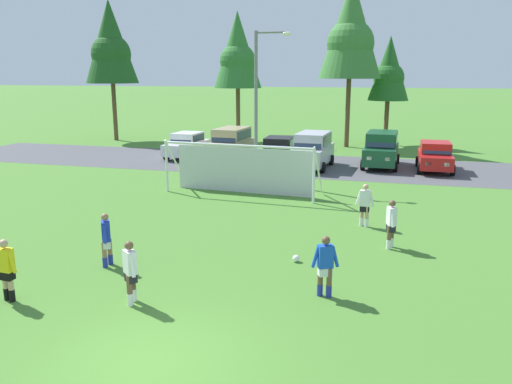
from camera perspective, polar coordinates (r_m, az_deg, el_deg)
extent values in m
plane|color=#477A2D|center=(24.33, 4.32, -0.34)|extent=(400.00, 400.00, 0.00)
cube|color=#4C4C51|center=(32.29, 7.15, 2.95)|extent=(52.00, 8.40, 0.01)
sphere|color=white|center=(15.80, 4.52, -7.44)|extent=(0.22, 0.22, 0.22)
sphere|color=black|center=(15.80, 4.52, -7.43)|extent=(0.08, 0.08, 0.08)
sphere|color=red|center=(15.79, 4.74, -7.46)|extent=(0.07, 0.07, 0.07)
cylinder|color=white|center=(22.59, 6.50, 1.73)|extent=(0.12, 0.12, 2.44)
cylinder|color=white|center=(25.17, -9.99, 2.79)|extent=(0.12, 0.12, 2.44)
cylinder|color=white|center=(23.44, -2.22, 5.24)|extent=(7.31, 0.58, 0.12)
cylinder|color=white|center=(23.43, 6.99, 2.43)|extent=(0.21, 1.95, 2.46)
cylinder|color=white|center=(25.93, -9.05, 3.39)|extent=(0.21, 1.95, 2.46)
cube|color=silver|center=(24.58, -1.35, 2.44)|extent=(6.94, 0.48, 2.20)
cylinder|color=tan|center=(14.61, -26.27, -9.36)|extent=(0.14, 0.14, 0.80)
cylinder|color=tan|center=(14.46, -25.79, -9.55)|extent=(0.14, 0.14, 0.80)
cylinder|color=black|center=(14.70, -26.17, -10.23)|extent=(0.15, 0.15, 0.32)
cylinder|color=black|center=(14.55, -25.70, -10.42)|extent=(0.15, 0.15, 0.32)
cube|color=black|center=(14.42, -26.16, -8.27)|extent=(0.35, 0.24, 0.28)
cube|color=yellow|center=(14.30, -26.31, -6.85)|extent=(0.39, 0.26, 0.60)
sphere|color=tan|center=(14.17, -26.49, -5.21)|extent=(0.22, 0.22, 0.22)
cylinder|color=yellow|center=(14.11, -25.70, -7.13)|extent=(0.23, 0.10, 0.55)
cylinder|color=brown|center=(13.48, 7.21, -9.90)|extent=(0.14, 0.14, 0.80)
cylinder|color=brown|center=(13.44, 8.20, -10.02)|extent=(0.14, 0.14, 0.80)
cylinder|color=#232D99|center=(13.58, 7.18, -10.83)|extent=(0.15, 0.15, 0.32)
cylinder|color=#232D99|center=(13.53, 8.17, -10.95)|extent=(0.15, 0.15, 0.32)
cube|color=silver|center=(13.34, 7.75, -8.69)|extent=(0.40, 0.35, 0.28)
cube|color=blue|center=(13.20, 7.80, -7.16)|extent=(0.45, 0.39, 0.60)
sphere|color=brown|center=(13.06, 7.86, -5.39)|extent=(0.22, 0.22, 0.22)
cylinder|color=blue|center=(13.17, 6.70, -7.28)|extent=(0.25, 0.18, 0.55)
cylinder|color=blue|center=(13.26, 8.88, -7.21)|extent=(0.25, 0.18, 0.55)
cylinder|color=tan|center=(19.61, 12.33, -2.72)|extent=(0.14, 0.14, 0.80)
cylinder|color=tan|center=(19.72, 11.78, -2.60)|extent=(0.14, 0.14, 0.80)
cylinder|color=white|center=(19.67, 12.29, -3.39)|extent=(0.15, 0.15, 0.32)
cylinder|color=white|center=(19.78, 11.75, -3.27)|extent=(0.15, 0.15, 0.32)
cube|color=black|center=(19.58, 12.10, -1.76)|extent=(0.35, 0.24, 0.28)
cube|color=white|center=(19.49, 12.15, -0.68)|extent=(0.39, 0.26, 0.60)
sphere|color=tan|center=(19.39, 12.21, 0.55)|extent=(0.22, 0.22, 0.22)
cylinder|color=white|center=(19.43, 12.86, -0.82)|extent=(0.23, 0.10, 0.55)
cylinder|color=white|center=(19.56, 11.44, -0.66)|extent=(0.23, 0.10, 0.55)
cylinder|color=brown|center=(13.46, -13.61, -10.23)|extent=(0.14, 0.14, 0.80)
cylinder|color=brown|center=(13.23, -13.99, -10.67)|extent=(0.14, 0.14, 0.80)
cylinder|color=white|center=(13.55, -13.56, -11.16)|extent=(0.15, 0.15, 0.32)
cylinder|color=white|center=(13.33, -13.93, -11.61)|extent=(0.15, 0.15, 0.32)
cube|color=black|center=(13.22, -13.88, -9.17)|extent=(0.40, 0.39, 0.28)
cube|color=white|center=(13.09, -13.97, -7.63)|extent=(0.45, 0.43, 0.60)
sphere|color=brown|center=(12.94, -14.07, -5.85)|extent=(0.22, 0.22, 0.22)
cylinder|color=white|center=(13.33, -14.20, -7.36)|extent=(0.23, 0.22, 0.55)
cylinder|color=white|center=(12.86, -13.72, -8.09)|extent=(0.23, 0.22, 0.55)
cylinder|color=brown|center=(17.33, 14.70, -4.95)|extent=(0.14, 0.14, 0.80)
cylinder|color=brown|center=(17.56, 14.98, -4.73)|extent=(0.14, 0.14, 0.80)
cylinder|color=white|center=(17.41, 14.66, -5.71)|extent=(0.15, 0.15, 0.32)
cylinder|color=white|center=(17.64, 14.94, -5.47)|extent=(0.15, 0.15, 0.32)
cube|color=black|center=(17.36, 14.91, -3.84)|extent=(0.32, 0.39, 0.28)
cube|color=white|center=(17.25, 14.98, -2.63)|extent=(0.35, 0.44, 0.60)
sphere|color=brown|center=(17.14, 15.06, -1.24)|extent=(0.22, 0.22, 0.22)
cylinder|color=white|center=(17.02, 15.12, -2.92)|extent=(0.16, 0.25, 0.55)
cylinder|color=white|center=(17.50, 14.84, -2.47)|extent=(0.16, 0.25, 0.55)
cylinder|color=#936B4C|center=(16.07, -16.07, -6.48)|extent=(0.14, 0.14, 0.80)
cylinder|color=#936B4C|center=(15.88, -16.63, -6.76)|extent=(0.14, 0.14, 0.80)
cylinder|color=#232D99|center=(16.15, -16.01, -7.28)|extent=(0.15, 0.15, 0.32)
cylinder|color=#232D99|center=(15.96, -16.57, -7.57)|extent=(0.15, 0.15, 0.32)
cube|color=silver|center=(15.87, -16.42, -5.53)|extent=(0.37, 0.40, 0.28)
cube|color=#1E38B7|center=(15.76, -16.51, -4.22)|extent=(0.41, 0.45, 0.60)
sphere|color=#936B4C|center=(15.64, -16.61, -2.71)|extent=(0.22, 0.22, 0.22)
cylinder|color=#1E38B7|center=(16.01, -16.41, -4.02)|extent=(0.20, 0.24, 0.55)
cylinder|color=#1E38B7|center=(15.53, -16.61, -4.56)|extent=(0.20, 0.24, 0.55)
cube|color=silver|center=(35.41, -7.77, 4.97)|extent=(1.99, 4.28, 0.76)
cube|color=silver|center=(35.46, -7.70, 6.12)|extent=(1.75, 2.17, 0.64)
cube|color=#28384C|center=(34.59, -8.39, 5.89)|extent=(1.54, 0.38, 0.55)
cube|color=#28384C|center=(35.11, -6.46, 6.09)|extent=(0.12, 1.78, 0.45)
cube|color=white|center=(33.36, -8.53, 4.53)|extent=(0.28, 0.09, 0.20)
cube|color=white|center=(33.81, -10.04, 4.59)|extent=(0.28, 0.09, 0.20)
cube|color=#B21414|center=(37.06, -5.70, 5.46)|extent=(0.28, 0.09, 0.20)
cube|color=#B21414|center=(37.46, -7.10, 5.51)|extent=(0.28, 0.09, 0.20)
cylinder|color=black|center=(33.93, -7.32, 3.98)|extent=(0.27, 0.65, 0.64)
cylinder|color=black|center=(34.72, -10.02, 4.09)|extent=(0.27, 0.65, 0.64)
cylinder|color=black|center=(36.27, -5.58, 4.61)|extent=(0.27, 0.65, 0.64)
cylinder|color=black|center=(37.02, -8.14, 4.71)|extent=(0.27, 0.65, 0.64)
cube|color=tan|center=(33.88, -2.83, 4.91)|extent=(2.12, 4.69, 1.00)
cube|color=tan|center=(33.95, -2.73, 6.49)|extent=(1.89, 3.08, 0.84)
cube|color=#28384C|center=(32.64, -3.62, 6.18)|extent=(1.63, 0.46, 0.71)
cube|color=#28384C|center=(33.65, -1.31, 6.45)|extent=(0.16, 2.55, 0.59)
cube|color=white|center=(31.61, -3.41, 4.40)|extent=(0.28, 0.09, 0.20)
cube|color=white|center=(32.00, -5.16, 4.48)|extent=(0.28, 0.09, 0.20)
cube|color=#B21414|center=(35.81, -0.75, 5.45)|extent=(0.28, 0.09, 0.20)
cube|color=#B21414|center=(36.15, -2.33, 5.51)|extent=(0.28, 0.09, 0.20)
cylinder|color=black|center=(32.31, -2.15, 3.62)|extent=(0.27, 0.65, 0.64)
cylinder|color=black|center=(33.01, -5.25, 3.77)|extent=(0.27, 0.65, 0.64)
cylinder|color=black|center=(34.97, -0.53, 4.35)|extent=(0.27, 0.65, 0.64)
cylinder|color=black|center=(35.61, -3.44, 4.49)|extent=(0.27, 0.65, 0.64)
cube|color=black|center=(32.53, 2.55, 4.36)|extent=(1.98, 4.27, 0.76)
cube|color=black|center=(32.57, 2.61, 5.61)|extent=(1.74, 2.17, 0.64)
cube|color=#28384C|center=(31.63, 2.29, 5.35)|extent=(1.54, 0.38, 0.55)
cube|color=#28384C|center=(32.44, 4.07, 5.56)|extent=(0.12, 1.79, 0.45)
cube|color=white|center=(30.43, 2.76, 3.84)|extent=(0.28, 0.09, 0.20)
cube|color=white|center=(30.62, 0.94, 3.91)|extent=(0.28, 0.09, 0.20)
cube|color=#B21414|center=(34.45, 3.98, 4.91)|extent=(0.28, 0.09, 0.20)
cube|color=#B21414|center=(34.61, 2.36, 4.97)|extent=(0.28, 0.09, 0.20)
cylinder|color=black|center=(31.17, 3.74, 3.25)|extent=(0.27, 0.65, 0.64)
cylinder|color=black|center=(31.50, 0.50, 3.38)|extent=(0.27, 0.65, 0.64)
cylinder|color=black|center=(33.71, 4.45, 3.99)|extent=(0.27, 0.65, 0.64)
cylinder|color=black|center=(34.02, 1.44, 4.10)|extent=(0.27, 0.65, 0.64)
cube|color=#B2B2BC|center=(31.36, 6.31, 4.18)|extent=(2.14, 4.69, 1.00)
cube|color=#B2B2BC|center=(31.43, 6.43, 5.89)|extent=(1.90, 3.09, 0.84)
cube|color=#28384C|center=(30.05, 5.86, 5.54)|extent=(1.63, 0.46, 0.71)
cube|color=#28384C|center=(31.26, 8.03, 5.81)|extent=(0.18, 2.55, 0.59)
cube|color=white|center=(29.06, 6.38, 3.57)|extent=(0.28, 0.09, 0.20)
cube|color=white|center=(29.29, 4.38, 3.69)|extent=(0.28, 0.09, 0.20)
cube|color=#B21414|center=(33.45, 8.02, 4.78)|extent=(0.28, 0.09, 0.20)
cube|color=#B21414|center=(33.65, 6.26, 4.88)|extent=(0.28, 0.09, 0.20)
cylinder|color=black|center=(29.88, 7.49, 2.73)|extent=(0.27, 0.65, 0.64)
cylinder|color=black|center=(30.29, 3.96, 2.95)|extent=(0.27, 0.65, 0.64)
cylinder|color=black|center=(32.64, 8.46, 3.58)|extent=(0.27, 0.65, 0.64)
cylinder|color=black|center=(33.02, 5.20, 3.78)|extent=(0.27, 0.65, 0.64)
cube|color=#194C2D|center=(32.45, 13.86, 4.18)|extent=(2.06, 4.67, 1.00)
cube|color=#194C2D|center=(32.53, 13.97, 5.83)|extent=(1.85, 3.06, 0.84)
cube|color=#28384C|center=(31.12, 13.79, 5.49)|extent=(1.63, 0.44, 0.71)
cube|color=#28384C|center=(32.49, 15.53, 5.73)|extent=(0.13, 2.55, 0.59)
cube|color=white|center=(30.19, 14.56, 3.59)|extent=(0.28, 0.09, 0.20)
cube|color=white|center=(30.25, 12.58, 3.72)|extent=(0.28, 0.09, 0.20)
cube|color=#B21414|center=(34.65, 14.98, 4.75)|extent=(0.28, 0.09, 0.20)
cube|color=#B21414|center=(34.71, 13.25, 4.86)|extent=(0.28, 0.09, 0.20)
cylinder|color=black|center=(31.08, 15.37, 2.78)|extent=(0.26, 0.65, 0.64)
cylinder|color=black|center=(31.20, 11.89, 3.00)|extent=(0.26, 0.65, 0.64)
cylinder|color=black|center=(33.90, 15.58, 3.59)|extent=(0.26, 0.65, 0.64)
cylinder|color=black|center=(34.00, 12.37, 3.80)|extent=(0.26, 0.65, 0.64)
cube|color=red|center=(32.04, 19.42, 3.49)|extent=(1.82, 4.21, 0.76)
cube|color=red|center=(32.09, 19.50, 4.76)|extent=(1.67, 2.11, 0.64)
cube|color=#28384C|center=(31.14, 19.62, 4.48)|extent=(1.53, 0.32, 0.55)
cube|color=#28384C|center=(32.17, 20.99, 4.66)|extent=(0.05, 1.79, 0.45)
cube|color=white|center=(30.05, 20.63, 2.89)|extent=(0.28, 0.08, 0.20)
cube|color=white|center=(29.97, 18.75, 3.01)|extent=(0.28, 0.08, 0.20)
cube|color=#B21414|center=(34.11, 20.03, 4.07)|extent=(0.28, 0.08, 0.20)
cube|color=#B21414|center=(34.04, 18.37, 4.18)|extent=(0.28, 0.08, 0.20)
cylinder|color=black|center=(30.91, 21.19, 2.30)|extent=(0.24, 0.64, 0.64)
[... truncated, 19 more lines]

